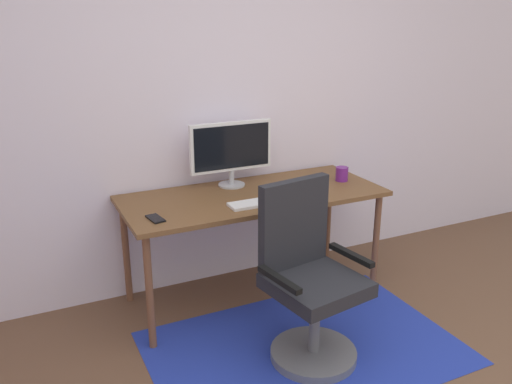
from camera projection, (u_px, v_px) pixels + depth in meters
name	position (u px, v px, depth m)	size (l,w,h in m)	color
wall_back	(228.00, 98.00, 3.63)	(6.00, 0.10, 2.60)	white
area_rug	(304.00, 348.00, 3.08)	(1.75, 1.17, 0.01)	#2337A5
desk	(253.00, 203.00, 3.46)	(1.70, 0.71, 0.74)	brown
monitor	(231.00, 149.00, 3.52)	(0.57, 0.18, 0.44)	#B2B2B7
keyboard	(263.00, 202.00, 3.26)	(0.43, 0.13, 0.02)	white
computer_mouse	(308.00, 193.00, 3.40)	(0.06, 0.10, 0.03)	black
coffee_cup	(342.00, 174.00, 3.69)	(0.09, 0.09, 0.10)	#6D2283
cell_phone	(155.00, 219.00, 3.00)	(0.07, 0.14, 0.01)	black
office_chair	(309.00, 286.00, 2.91)	(0.59, 0.53, 1.00)	slate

